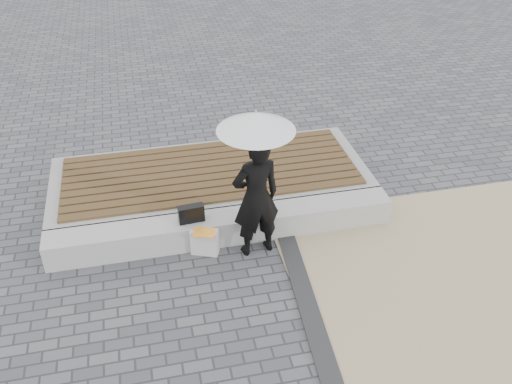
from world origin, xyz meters
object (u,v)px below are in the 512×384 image
seating_ledge (224,227)px  woman (256,197)px  handbag (191,214)px  canvas_tote (205,242)px  parasol (256,122)px

seating_ledge → woman: bearing=-43.7°
handbag → canvas_tote: handbag is taller
parasol → canvas_tote: bearing=172.0°
canvas_tote → woman: bearing=13.3°
woman → seating_ledge: bearing=-53.5°
seating_ledge → parasol: parasol is taller
handbag → woman: bearing=-26.8°
parasol → woman: bearing=0.0°
seating_ledge → handbag: bearing=-177.1°
woman → canvas_tote: (-0.71, 0.10, -0.72)m
woman → parasol: size_ratio=1.44×
parasol → seating_ledge: bearing=136.3°
woman → canvas_tote: woman is taller
woman → handbag: size_ratio=5.04×
canvas_tote → handbag: bearing=139.7°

